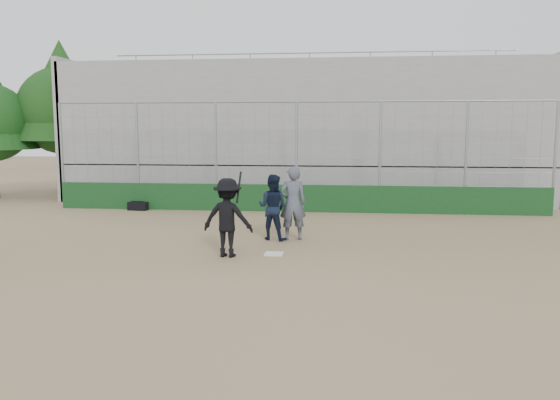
# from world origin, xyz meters

# --- Properties ---
(ground) EXTENTS (90.00, 90.00, 0.00)m
(ground) POSITION_xyz_m (0.00, 0.00, 0.00)
(ground) COLOR brown
(ground) RESTS_ON ground
(home_plate) EXTENTS (0.44, 0.44, 0.02)m
(home_plate) POSITION_xyz_m (0.00, 0.00, 0.01)
(home_plate) COLOR white
(home_plate) RESTS_ON ground
(backstop) EXTENTS (18.10, 0.25, 4.04)m
(backstop) POSITION_xyz_m (0.00, 7.00, 0.96)
(backstop) COLOR #123817
(backstop) RESTS_ON ground
(bleachers) EXTENTS (20.25, 6.70, 6.98)m
(bleachers) POSITION_xyz_m (0.00, 11.95, 2.92)
(bleachers) COLOR gray
(bleachers) RESTS_ON ground
(tree_left) EXTENTS (4.48, 4.48, 7.00)m
(tree_left) POSITION_xyz_m (-11.00, 11.00, 4.39)
(tree_left) COLOR #321C12
(tree_left) RESTS_ON ground
(batter_at_plate) EXTENTS (1.29, 0.86, 2.01)m
(batter_at_plate) POSITION_xyz_m (-1.06, -0.33, 0.94)
(batter_at_plate) COLOR black
(batter_at_plate) RESTS_ON ground
(catcher_crouched) EXTENTS (1.07, 0.96, 1.21)m
(catcher_crouched) POSITION_xyz_m (-0.24, 1.74, 0.60)
(catcher_crouched) COLOR black
(catcher_crouched) RESTS_ON ground
(umpire) EXTENTS (0.83, 0.65, 1.82)m
(umpire) POSITION_xyz_m (0.30, 1.82, 0.91)
(umpire) COLOR #4A505E
(umpire) RESTS_ON ground
(equipment_bag) EXTENTS (0.75, 0.38, 0.35)m
(equipment_bag) POSITION_xyz_m (-5.93, 6.66, 0.16)
(equipment_bag) COLOR black
(equipment_bag) RESTS_ON ground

